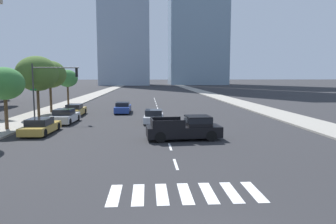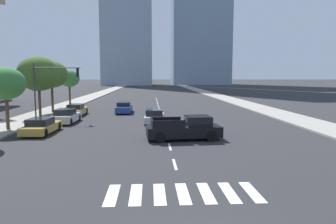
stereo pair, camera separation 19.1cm
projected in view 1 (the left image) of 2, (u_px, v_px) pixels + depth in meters
The scene contains 15 objects.
sidewalk_east at pixel (273, 113), 37.86m from camera, with size 4.00×260.00×0.15m, color gray.
sidewalk_west at pixel (40, 115), 36.05m from camera, with size 4.00×260.00×0.15m, color gray.
crosswalk_near at pixel (185, 193), 12.04m from camera, with size 5.85×2.22×0.01m.
lane_divider_center at pixel (159, 111), 39.79m from camera, with size 0.14×50.00×0.01m.
pickup_truck at pixel (187, 128), 22.19m from camera, with size 5.35×2.34×1.67m.
sedan_gold_0 at pixel (41, 127), 24.37m from camera, with size 1.99×4.57×1.24m.
sedan_silver_1 at pixel (154, 117), 30.13m from camera, with size 2.00×4.31×1.29m.
sedan_blue_2 at pixel (123, 108), 38.23m from camera, with size 1.82×4.55×1.31m.
sedan_silver_3 at pixel (65, 117), 29.91m from camera, with size 2.05×4.31×1.37m.
sedan_gold_4 at pixel (75, 110), 35.57m from camera, with size 1.83×4.57×1.32m.
traffic_signal_far at pixel (51, 81), 30.70m from camera, with size 4.78×0.28×5.54m.
street_tree_second at pixel (4, 84), 25.37m from camera, with size 3.12×3.12×5.05m.
street_tree_third at pixel (37, 74), 32.88m from camera, with size 4.31×4.31×6.42m.
street_tree_fourth at pixel (50, 74), 37.22m from camera, with size 3.80×3.80×6.15m.
street_tree_fifth at pixel (67, 79), 45.44m from camera, with size 2.93×2.93×5.24m.
Camera 1 is at (-1.43, -6.68, 4.48)m, focal length 33.52 mm.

